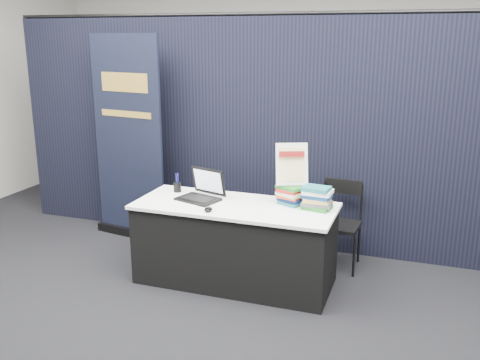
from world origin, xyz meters
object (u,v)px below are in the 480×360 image
book_stack_tall (290,195)px  book_stack_short (317,198)px  display_table (235,243)px  stacking_chair (340,220)px  laptop (200,192)px  pullup_banner (129,151)px  info_sign (292,165)px

book_stack_tall → book_stack_short: bearing=-13.3°
display_table → book_stack_tall: 0.68m
book_stack_short → stacking_chair: 0.69m
laptop → pullup_banner: 1.32m
display_table → stacking_chair: (0.84, 0.69, 0.10)m
laptop → book_stack_tall: size_ratio=1.66×
book_stack_tall → pullup_banner: (-1.96, 0.53, 0.16)m
book_stack_short → info_sign: info_sign is taller
book_stack_short → info_sign: (-0.26, 0.09, 0.25)m
display_table → info_sign: bearing=24.3°
pullup_banner → stacking_chair: 2.39m
info_sign → book_stack_short: bearing=-42.0°
laptop → stacking_chair: size_ratio=0.50×
laptop → info_sign: size_ratio=1.11×
book_stack_tall → stacking_chair: 0.73m
book_stack_short → stacking_chair: bearing=78.0°
book_stack_tall → pullup_banner: pullup_banner is taller
stacking_chair → book_stack_short: bearing=-97.9°
display_table → stacking_chair: bearing=39.3°
display_table → pullup_banner: bearing=154.5°
display_table → pullup_banner: size_ratio=0.81×
info_sign → stacking_chair: size_ratio=0.46×
display_table → pullup_banner: pullup_banner is taller
laptop → pullup_banner: size_ratio=0.19×
info_sign → pullup_banner: size_ratio=0.17×
book_stack_short → pullup_banner: bearing=165.0°
display_table → book_stack_tall: size_ratio=7.02×
book_stack_tall → pullup_banner: size_ratio=0.11×
info_sign → display_table: bearing=-178.1°
book_stack_short → pullup_banner: 2.30m
display_table → book_stack_short: book_stack_short is taller
laptop → pullup_banner: (-1.13, 0.66, 0.18)m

